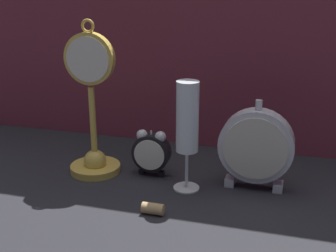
{
  "coord_description": "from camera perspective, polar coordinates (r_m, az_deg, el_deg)",
  "views": [
    {
      "loc": [
        0.26,
        -0.81,
        0.45
      ],
      "look_at": [
        0.0,
        0.08,
        0.13
      ],
      "focal_mm": 50.0,
      "sensor_mm": 36.0,
      "label": 1
    }
  ],
  "objects": [
    {
      "name": "fabric_backdrop_drape",
      "position": [
        1.17,
        3.45,
        13.62
      ],
      "size": [
        1.39,
        0.01,
        0.68
      ],
      "primitive_type": "cube",
      "color": "brown",
      "rests_on": "ground_plane"
    },
    {
      "name": "pocket_watch_on_stand",
      "position": [
        1.05,
        -9.17,
        0.7
      ],
      "size": [
        0.11,
        0.11,
        0.34
      ],
      "color": "gold",
      "rests_on": "ground_plane"
    },
    {
      "name": "champagne_flute",
      "position": [
        0.95,
        2.37,
        0.27
      ],
      "size": [
        0.06,
        0.06,
        0.23
      ],
      "color": "silver",
      "rests_on": "ground_plane"
    },
    {
      "name": "ground_plane",
      "position": [
        0.96,
        -1.35,
        -8.92
      ],
      "size": [
        4.0,
        4.0,
        0.0
      ],
      "primitive_type": "plane",
      "color": "#232328"
    },
    {
      "name": "wine_cork",
      "position": [
        0.9,
        -1.85,
        -10.03
      ],
      "size": [
        0.04,
        0.02,
        0.02
      ],
      "primitive_type": "cylinder",
      "rotation": [
        0.0,
        1.57,
        0.0
      ],
      "color": "tan",
      "rests_on": "ground_plane"
    },
    {
      "name": "mantel_clock_silver",
      "position": [
        0.98,
        10.68,
        -2.49
      ],
      "size": [
        0.16,
        0.04,
        0.19
      ],
      "color": "silver",
      "rests_on": "ground_plane"
    },
    {
      "name": "alarm_clock_twin_bell",
      "position": [
        1.04,
        -2.06,
        -3.04
      ],
      "size": [
        0.08,
        0.03,
        0.11
      ],
      "color": "black",
      "rests_on": "ground_plane"
    }
  ]
}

